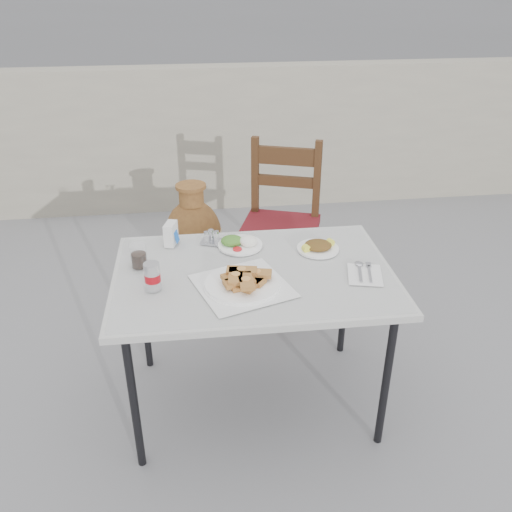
{
  "coord_description": "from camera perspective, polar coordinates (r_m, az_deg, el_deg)",
  "views": [
    {
      "loc": [
        -0.42,
        -2.08,
        1.92
      ],
      "look_at": [
        -0.14,
        0.0,
        0.79
      ],
      "focal_mm": 38.0,
      "sensor_mm": 36.0,
      "label": 1
    }
  ],
  "objects": [
    {
      "name": "salad_rice_plate",
      "position": [
        2.56,
        -1.73,
        1.43
      ],
      "size": [
        0.21,
        0.21,
        0.05
      ],
      "color": "white",
      "rests_on": "cafe_table"
    },
    {
      "name": "napkin_holder",
      "position": [
        2.6,
        -8.95,
        2.33
      ],
      "size": [
        0.07,
        0.1,
        0.11
      ],
      "rotation": [
        0.0,
        0.0,
        -0.28
      ],
      "color": "silver",
      "rests_on": "cafe_table"
    },
    {
      "name": "terracotta_urn",
      "position": [
        3.68,
        -6.59,
        2.26
      ],
      "size": [
        0.38,
        0.38,
        0.67
      ],
      "color": "brown",
      "rests_on": "ground"
    },
    {
      "name": "chair",
      "position": [
        3.31,
        2.63,
        3.39
      ],
      "size": [
        0.57,
        0.57,
        1.01
      ],
      "rotation": [
        0.0,
        0.0,
        -0.34
      ],
      "color": "#341F0E",
      "rests_on": "ground"
    },
    {
      "name": "condiment_caddy",
      "position": [
        2.6,
        -4.71,
        1.86
      ],
      "size": [
        0.11,
        0.1,
        0.07
      ],
      "rotation": [
        0.0,
        0.0,
        -0.38
      ],
      "color": "#B7B7BE",
      "rests_on": "cafe_table"
    },
    {
      "name": "pide_plate",
      "position": [
        2.24,
        -1.45,
        -2.47
      ],
      "size": [
        0.45,
        0.45,
        0.07
      ],
      "rotation": [
        0.0,
        0.0,
        0.32
      ],
      "color": "silver",
      "rests_on": "cafe_table"
    },
    {
      "name": "soda_can",
      "position": [
        2.24,
        -10.85,
        -2.12
      ],
      "size": [
        0.07,
        0.07,
        0.12
      ],
      "color": "silver",
      "rests_on": "cafe_table"
    },
    {
      "name": "back_wall",
      "position": [
        4.78,
        -2.27,
        12.3
      ],
      "size": [
        6.0,
        0.25,
        1.2
      ],
      "primitive_type": "cube",
      "color": "#9C9582",
      "rests_on": "ground"
    },
    {
      "name": "cafe_table",
      "position": [
        2.39,
        -0.25,
        -2.67
      ],
      "size": [
        1.22,
        0.84,
        0.74
      ],
      "rotation": [
        0.0,
        0.0,
        -0.01
      ],
      "color": "black",
      "rests_on": "ground"
    },
    {
      "name": "cola_glass",
      "position": [
        2.43,
        -12.24,
        -0.11
      ],
      "size": [
        0.07,
        0.07,
        0.11
      ],
      "color": "white",
      "rests_on": "cafe_table"
    },
    {
      "name": "salad_chopped_plate",
      "position": [
        2.55,
        6.54,
        1.0
      ],
      "size": [
        0.2,
        0.2,
        0.04
      ],
      "color": "white",
      "rests_on": "cafe_table"
    },
    {
      "name": "ground",
      "position": [
        2.86,
        2.94,
        -13.9
      ],
      "size": [
        80.0,
        80.0,
        0.0
      ],
      "primitive_type": "plane",
      "color": "slate",
      "rests_on": "ground"
    },
    {
      "name": "cutlery_napkin",
      "position": [
        2.39,
        11.31,
        -1.72
      ],
      "size": [
        0.18,
        0.22,
        0.01
      ],
      "rotation": [
        0.0,
        0.0,
        -0.24
      ],
      "color": "silver",
      "rests_on": "cafe_table"
    }
  ]
}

